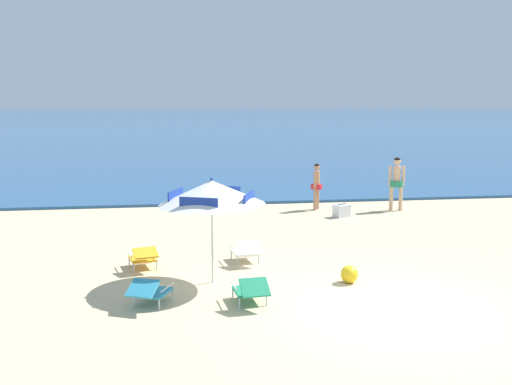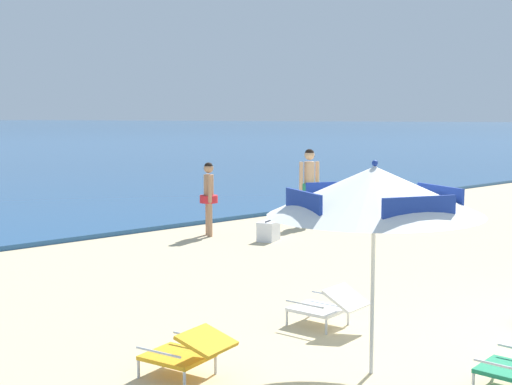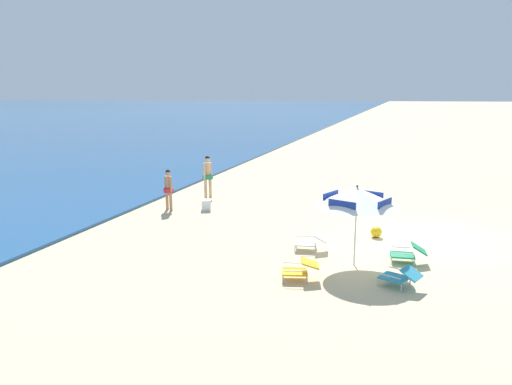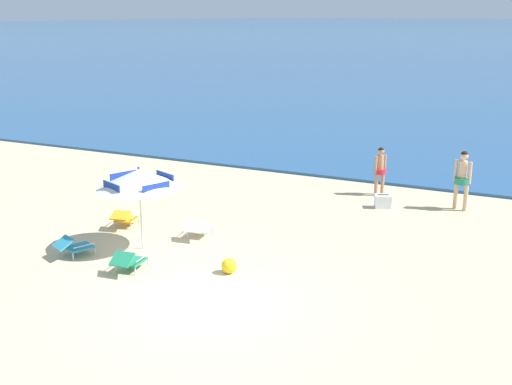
{
  "view_description": "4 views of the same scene",
  "coord_description": "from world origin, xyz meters",
  "px_view_note": "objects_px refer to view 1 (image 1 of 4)",
  "views": [
    {
      "loc": [
        -3.74,
        -8.74,
        3.48
      ],
      "look_at": [
        -1.49,
        6.36,
        1.1
      ],
      "focal_mm": 38.89,
      "sensor_mm": 36.0,
      "label": 1
    },
    {
      "loc": [
        -8.46,
        -2.11,
        2.52
      ],
      "look_at": [
        0.11,
        6.88,
        1.19
      ],
      "focal_mm": 48.91,
      "sensor_mm": 36.0,
      "label": 2
    },
    {
      "loc": [
        -14.93,
        1.0,
        4.31
      ],
      "look_at": [
        0.42,
        5.64,
        1.03
      ],
      "focal_mm": 33.18,
      "sensor_mm": 36.0,
      "label": 3
    },
    {
      "loc": [
        6.01,
        -10.21,
        5.68
      ],
      "look_at": [
        -1.62,
        5.58,
        0.71
      ],
      "focal_mm": 44.31,
      "sensor_mm": 36.0,
      "label": 4
    }
  ],
  "objects_px": {
    "lounge_chair_beside_umbrella": "(144,257)",
    "person_standing_beside": "(397,180)",
    "lounge_chair_facing_sea": "(251,290)",
    "lounge_chair_spare_folded": "(246,251)",
    "cooler_box": "(342,211)",
    "person_standing_near_shore": "(317,183)",
    "beach_umbrella_striped_main": "(212,193)",
    "lounge_chair_under_umbrella": "(150,291)",
    "beach_ball": "(349,274)"
  },
  "relations": [
    {
      "from": "person_standing_beside",
      "to": "cooler_box",
      "type": "distance_m",
      "value": 2.44
    },
    {
      "from": "lounge_chair_beside_umbrella",
      "to": "lounge_chair_spare_folded",
      "type": "relative_size",
      "value": 1.01
    },
    {
      "from": "lounge_chair_beside_umbrella",
      "to": "beach_ball",
      "type": "height_order",
      "value": "lounge_chair_beside_umbrella"
    },
    {
      "from": "lounge_chair_beside_umbrella",
      "to": "beach_ball",
      "type": "xyz_separation_m",
      "value": [
        4.1,
        -1.57,
        -0.1
      ]
    },
    {
      "from": "cooler_box",
      "to": "person_standing_near_shore",
      "type": "bearing_deg",
      "value": 109.8
    },
    {
      "from": "lounge_chair_under_umbrella",
      "to": "person_standing_near_shore",
      "type": "xyz_separation_m",
      "value": [
        5.24,
        8.52,
        0.64
      ]
    },
    {
      "from": "lounge_chair_spare_folded",
      "to": "beach_ball",
      "type": "relative_size",
      "value": 2.7
    },
    {
      "from": "person_standing_near_shore",
      "to": "cooler_box",
      "type": "height_order",
      "value": "person_standing_near_shore"
    },
    {
      "from": "beach_umbrella_striped_main",
      "to": "lounge_chair_beside_umbrella",
      "type": "relative_size",
      "value": 2.38
    },
    {
      "from": "person_standing_near_shore",
      "to": "beach_ball",
      "type": "bearing_deg",
      "value": -99.86
    },
    {
      "from": "cooler_box",
      "to": "beach_ball",
      "type": "bearing_deg",
      "value": -105.86
    },
    {
      "from": "lounge_chair_facing_sea",
      "to": "lounge_chair_spare_folded",
      "type": "height_order",
      "value": "lounge_chair_facing_sea"
    },
    {
      "from": "cooler_box",
      "to": "lounge_chair_beside_umbrella",
      "type": "bearing_deg",
      "value": -140.47
    },
    {
      "from": "person_standing_near_shore",
      "to": "cooler_box",
      "type": "xyz_separation_m",
      "value": [
        0.48,
        -1.34,
        -0.71
      ]
    },
    {
      "from": "lounge_chair_spare_folded",
      "to": "person_standing_beside",
      "type": "relative_size",
      "value": 0.53
    },
    {
      "from": "lounge_chair_facing_sea",
      "to": "lounge_chair_beside_umbrella",
      "type": "bearing_deg",
      "value": 128.81
    },
    {
      "from": "beach_umbrella_striped_main",
      "to": "person_standing_near_shore",
      "type": "xyz_separation_m",
      "value": [
        4.05,
        7.38,
        -0.9
      ]
    },
    {
      "from": "lounge_chair_under_umbrella",
      "to": "lounge_chair_beside_umbrella",
      "type": "bearing_deg",
      "value": 95.46
    },
    {
      "from": "lounge_chair_spare_folded",
      "to": "person_standing_near_shore",
      "type": "bearing_deg",
      "value": 62.23
    },
    {
      "from": "lounge_chair_under_umbrella",
      "to": "beach_ball",
      "type": "distance_m",
      "value": 3.95
    },
    {
      "from": "beach_umbrella_striped_main",
      "to": "lounge_chair_under_umbrella",
      "type": "height_order",
      "value": "beach_umbrella_striped_main"
    },
    {
      "from": "beach_umbrella_striped_main",
      "to": "lounge_chair_facing_sea",
      "type": "relative_size",
      "value": 2.43
    },
    {
      "from": "lounge_chair_facing_sea",
      "to": "lounge_chair_spare_folded",
      "type": "relative_size",
      "value": 0.99
    },
    {
      "from": "person_standing_near_shore",
      "to": "cooler_box",
      "type": "bearing_deg",
      "value": -70.2
    },
    {
      "from": "beach_umbrella_striped_main",
      "to": "lounge_chair_facing_sea",
      "type": "height_order",
      "value": "beach_umbrella_striped_main"
    },
    {
      "from": "person_standing_beside",
      "to": "lounge_chair_under_umbrella",
      "type": "bearing_deg",
      "value": -134.52
    },
    {
      "from": "lounge_chair_spare_folded",
      "to": "cooler_box",
      "type": "relative_size",
      "value": 1.61
    },
    {
      "from": "lounge_chair_facing_sea",
      "to": "beach_ball",
      "type": "distance_m",
      "value": 2.3
    },
    {
      "from": "lounge_chair_beside_umbrella",
      "to": "person_standing_beside",
      "type": "height_order",
      "value": "person_standing_beside"
    },
    {
      "from": "beach_umbrella_striped_main",
      "to": "lounge_chair_under_umbrella",
      "type": "bearing_deg",
      "value": -136.17
    },
    {
      "from": "person_standing_beside",
      "to": "cooler_box",
      "type": "xyz_separation_m",
      "value": [
        -2.14,
        -0.81,
        -0.84
      ]
    },
    {
      "from": "lounge_chair_beside_umbrella",
      "to": "person_standing_beside",
      "type": "bearing_deg",
      "value": 35.25
    },
    {
      "from": "lounge_chair_facing_sea",
      "to": "lounge_chair_spare_folded",
      "type": "xyz_separation_m",
      "value": [
        0.26,
        2.64,
        0.0
      ]
    },
    {
      "from": "lounge_chair_facing_sea",
      "to": "lounge_chair_spare_folded",
      "type": "distance_m",
      "value": 2.65
    },
    {
      "from": "beach_umbrella_striped_main",
      "to": "lounge_chair_under_umbrella",
      "type": "distance_m",
      "value": 2.26
    },
    {
      "from": "lounge_chair_beside_umbrella",
      "to": "lounge_chair_facing_sea",
      "type": "height_order",
      "value": "lounge_chair_facing_sea"
    },
    {
      "from": "lounge_chair_beside_umbrella",
      "to": "beach_umbrella_striped_main",
      "type": "bearing_deg",
      "value": -38.97
    },
    {
      "from": "person_standing_beside",
      "to": "lounge_chair_spare_folded",
      "type": "bearing_deg",
      "value": -136.35
    },
    {
      "from": "beach_ball",
      "to": "lounge_chair_under_umbrella",
      "type": "bearing_deg",
      "value": -169.51
    },
    {
      "from": "beach_umbrella_striped_main",
      "to": "cooler_box",
      "type": "relative_size",
      "value": 3.87
    },
    {
      "from": "lounge_chair_beside_umbrella",
      "to": "person_standing_near_shore",
      "type": "xyz_separation_m",
      "value": [
        5.46,
        6.24,
        0.64
      ]
    },
    {
      "from": "lounge_chair_under_umbrella",
      "to": "beach_ball",
      "type": "relative_size",
      "value": 2.9
    },
    {
      "from": "person_standing_near_shore",
      "to": "person_standing_beside",
      "type": "xyz_separation_m",
      "value": [
        2.62,
        -0.53,
        0.13
      ]
    },
    {
      "from": "person_standing_near_shore",
      "to": "person_standing_beside",
      "type": "height_order",
      "value": "person_standing_beside"
    },
    {
      "from": "beach_ball",
      "to": "person_standing_near_shore",
      "type": "bearing_deg",
      "value": 80.14
    },
    {
      "from": "lounge_chair_under_umbrella",
      "to": "cooler_box",
      "type": "xyz_separation_m",
      "value": [
        5.72,
        7.18,
        -0.07
      ]
    },
    {
      "from": "lounge_chair_under_umbrella",
      "to": "cooler_box",
      "type": "distance_m",
      "value": 9.18
    },
    {
      "from": "lounge_chair_beside_umbrella",
      "to": "lounge_chair_facing_sea",
      "type": "distance_m",
      "value": 3.18
    },
    {
      "from": "person_standing_beside",
      "to": "lounge_chair_facing_sea",
      "type": "bearing_deg",
      "value": -126.6
    },
    {
      "from": "beach_umbrella_striped_main",
      "to": "beach_ball",
      "type": "height_order",
      "value": "beach_umbrella_striped_main"
    }
  ]
}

